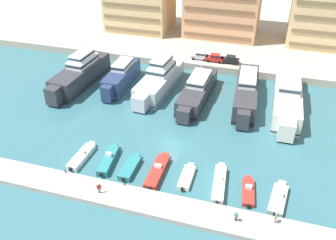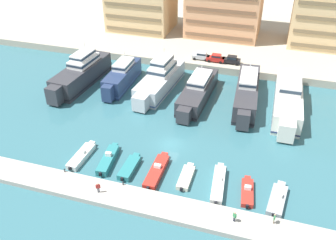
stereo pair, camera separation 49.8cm
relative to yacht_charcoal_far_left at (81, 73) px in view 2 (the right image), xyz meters
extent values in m
plane|color=#336670|center=(24.61, -15.24, -2.54)|extent=(400.00, 400.00, 0.00)
cube|color=#ADA38E|center=(24.61, 48.49, -1.69)|extent=(180.00, 70.00, 1.70)
cube|color=#A8A399|center=(24.61, -29.31, -2.15)|extent=(120.00, 4.47, 0.79)
cube|color=#333338|center=(0.02, 0.24, -0.48)|extent=(6.02, 17.44, 4.12)
cube|color=#333338|center=(-0.68, -9.39, -0.38)|extent=(2.80, 2.58, 3.50)
cube|color=black|center=(0.02, 0.24, -1.82)|extent=(6.08, 17.61, 0.24)
cube|color=white|center=(0.11, 1.52, 2.26)|extent=(4.25, 7.45, 1.36)
cube|color=#233342|center=(0.11, 1.52, 2.39)|extent=(4.30, 7.52, 0.49)
cube|color=white|center=(0.11, 1.52, 3.52)|extent=(3.31, 5.81, 1.18)
cube|color=#233342|center=(0.11, 1.52, 3.64)|extent=(3.35, 5.87, 0.42)
cylinder|color=silver|center=(0.19, 2.59, 5.01)|extent=(0.16, 0.16, 1.80)
cube|color=#333338|center=(0.67, 9.23, -1.41)|extent=(4.13, 1.19, 0.20)
cube|color=navy|center=(8.56, 2.14, -0.68)|extent=(3.89, 13.27, 3.72)
cube|color=navy|center=(8.65, -5.31, -0.59)|extent=(2.07, 1.89, 3.16)
cube|color=#334C7F|center=(8.56, 2.14, -1.89)|extent=(3.93, 13.40, 0.24)
cube|color=white|center=(8.55, 3.13, 1.84)|extent=(2.98, 5.59, 1.33)
cube|color=#233342|center=(8.55, 3.13, 1.98)|extent=(3.01, 5.65, 0.48)
cylinder|color=silver|center=(8.54, 3.97, 3.41)|extent=(0.16, 0.16, 1.80)
cube|color=navy|center=(8.48, 9.20, -1.52)|extent=(3.18, 0.94, 0.20)
cube|color=silver|center=(16.79, 2.80, -0.83)|extent=(6.29, 16.83, 3.43)
cube|color=silver|center=(16.02, -6.53, -0.74)|extent=(2.92, 2.69, 2.91)
cube|color=#334C7F|center=(16.79, 2.80, -1.94)|extent=(6.35, 17.00, 0.24)
cube|color=white|center=(16.89, 4.03, 1.74)|extent=(4.42, 7.21, 1.71)
cube|color=#233342|center=(16.89, 4.03, 1.91)|extent=(4.48, 7.29, 0.61)
cube|color=white|center=(16.89, 4.03, 3.30)|extent=(3.45, 5.63, 1.43)
cube|color=#233342|center=(16.89, 4.03, 3.45)|extent=(3.49, 5.68, 0.51)
cylinder|color=silver|center=(16.97, 5.07, 4.92)|extent=(0.16, 0.16, 1.80)
cube|color=silver|center=(17.49, 11.46, -1.60)|extent=(4.28, 1.24, 0.20)
cube|color=#333338|center=(25.26, 1.18, -0.97)|extent=(4.99, 16.86, 3.14)
cube|color=#333338|center=(24.93, -8.16, -0.89)|extent=(2.49, 2.28, 2.67)
cube|color=black|center=(25.26, 1.18, -1.99)|extent=(5.04, 17.03, 0.24)
cube|color=white|center=(25.31, 2.43, 1.28)|extent=(3.67, 7.14, 1.38)
cube|color=#233342|center=(25.31, 2.43, 1.42)|extent=(3.72, 7.21, 0.50)
cylinder|color=silver|center=(25.35, 3.48, 2.87)|extent=(0.16, 0.16, 1.80)
cube|color=#333338|center=(25.58, 9.98, -1.68)|extent=(3.76, 1.03, 0.20)
cube|color=#333338|center=(34.70, 3.06, -0.64)|extent=(5.30, 18.91, 3.80)
cube|color=#333338|center=(35.36, -7.19, -0.55)|extent=(2.39, 2.19, 3.23)
cube|color=black|center=(34.70, 3.06, -1.88)|extent=(5.35, 19.10, 0.24)
cube|color=white|center=(34.61, 4.46, 1.94)|extent=(3.70, 8.04, 1.36)
cube|color=#233342|center=(34.61, 4.46, 2.07)|extent=(3.75, 8.12, 0.49)
cylinder|color=silver|center=(34.54, 5.63, 3.52)|extent=(0.16, 0.16, 1.80)
cube|color=#333338|center=(34.07, 12.83, -1.50)|extent=(3.54, 1.12, 0.20)
cube|color=silver|center=(42.53, 2.65, -0.61)|extent=(5.28, 20.05, 3.87)
cube|color=silver|center=(42.74, -8.43, -0.51)|extent=(2.74, 2.50, 3.29)
cube|color=#192347|center=(42.53, 2.65, -1.86)|extent=(5.33, 20.25, 0.24)
cube|color=white|center=(42.50, 4.15, 2.20)|extent=(3.98, 8.45, 1.75)
cube|color=#233342|center=(42.50, 4.15, 2.38)|extent=(4.03, 8.54, 0.63)
cylinder|color=silver|center=(42.48, 5.41, 3.98)|extent=(0.16, 0.16, 1.80)
cube|color=silver|center=(42.33, 13.08, -1.48)|extent=(4.18, 0.98, 0.20)
cube|color=white|center=(12.10, -22.98, -2.09)|extent=(1.96, 6.31, 0.90)
cube|color=white|center=(12.22, -19.50, -2.09)|extent=(0.99, 0.82, 0.76)
cube|color=silver|center=(12.12, -22.51, -1.40)|extent=(0.98, 0.63, 0.48)
cube|color=#283847|center=(12.13, -22.23, -1.33)|extent=(0.88, 0.11, 0.29)
cube|color=black|center=(11.99, -26.29, -1.94)|extent=(0.37, 0.29, 0.60)
cube|color=teal|center=(16.59, -22.66, -2.01)|extent=(2.42, 6.79, 1.07)
cube|color=teal|center=(16.17, -19.03, -2.01)|extent=(1.00, 0.85, 0.91)
cube|color=silver|center=(16.53, -22.16, -1.18)|extent=(0.98, 0.70, 0.59)
cube|color=#283847|center=(16.50, -21.89, -1.09)|extent=(0.84, 0.17, 0.36)
cube|color=black|center=(16.98, -26.14, -1.86)|extent=(0.39, 0.32, 0.60)
cube|color=teal|center=(20.44, -23.33, -2.08)|extent=(1.86, 5.20, 0.92)
cube|color=teal|center=(20.45, -20.36, -2.08)|extent=(1.02, 0.84, 0.78)
cube|color=black|center=(20.44, -26.11, -1.93)|extent=(0.36, 0.28, 0.60)
cube|color=red|center=(24.70, -22.97, -2.05)|extent=(1.90, 7.37, 0.98)
cube|color=red|center=(24.67, -18.92, -2.05)|extent=(1.03, 0.84, 0.83)
cube|color=silver|center=(24.69, -22.42, -1.31)|extent=(1.02, 0.61, 0.51)
cube|color=#283847|center=(24.69, -22.14, -1.23)|extent=(0.93, 0.09, 0.30)
cube|color=black|center=(24.72, -26.83, -1.90)|extent=(0.36, 0.28, 0.60)
cube|color=beige|center=(29.22, -22.77, -2.19)|extent=(1.81, 5.05, 0.71)
cube|color=beige|center=(29.18, -19.91, -2.19)|extent=(0.96, 0.79, 0.60)
cube|color=black|center=(29.26, -25.47, -2.04)|extent=(0.36, 0.29, 0.60)
cube|color=white|center=(34.10, -22.98, -2.01)|extent=(2.36, 7.56, 1.06)
cube|color=white|center=(33.70, -18.95, -2.01)|extent=(0.98, 0.83, 0.90)
cube|color=silver|center=(34.04, -22.43, -1.30)|extent=(0.96, 0.69, 0.37)
cube|color=#283847|center=(34.01, -22.15, -1.25)|extent=(0.83, 0.16, 0.22)
cube|color=black|center=(34.47, -26.86, -1.86)|extent=(0.39, 0.31, 0.60)
cube|color=red|center=(38.29, -23.20, -2.19)|extent=(2.23, 5.41, 0.70)
cube|color=red|center=(37.96, -20.26, -2.19)|extent=(0.98, 0.84, 0.60)
cube|color=silver|center=(38.25, -22.81, -1.56)|extent=(0.96, 0.70, 0.56)
cube|color=#283847|center=(38.22, -22.53, -1.48)|extent=(0.82, 0.17, 0.33)
cube|color=black|center=(38.61, -26.00, -2.04)|extent=(0.39, 0.32, 0.60)
cube|color=#9EA3A8|center=(42.40, -23.47, -2.16)|extent=(2.67, 6.09, 0.77)
cube|color=#9EA3A8|center=(42.76, -20.13, -2.16)|extent=(1.22, 1.04, 0.65)
cube|color=silver|center=(42.45, -23.03, -1.53)|extent=(1.18, 0.72, 0.48)
cube|color=#283847|center=(42.48, -22.75, -1.46)|extent=(1.03, 0.19, 0.29)
cube|color=black|center=(42.07, -26.59, -2.01)|extent=(0.39, 0.32, 0.60)
cube|color=#B7BCC1|center=(22.34, 16.38, -0.12)|extent=(4.11, 1.73, 0.80)
cube|color=#B7BCC1|center=(22.49, 16.39, 0.62)|extent=(2.11, 1.58, 0.68)
cube|color=#1E2833|center=(22.49, 16.39, 0.62)|extent=(2.07, 1.59, 0.37)
cylinder|color=black|center=(20.99, 15.52, -0.52)|extent=(0.64, 0.22, 0.64)
cylinder|color=black|center=(20.98, 17.22, -0.52)|extent=(0.64, 0.22, 0.64)
cylinder|color=black|center=(23.69, 15.54, -0.52)|extent=(0.64, 0.22, 0.64)
cylinder|color=black|center=(23.68, 17.24, -0.52)|extent=(0.64, 0.22, 0.64)
cube|color=red|center=(25.84, 16.12, -0.12)|extent=(4.11, 1.73, 0.80)
cube|color=red|center=(25.99, 16.13, 0.62)|extent=(2.11, 1.57, 0.68)
cube|color=#1E2833|center=(25.99, 16.13, 0.62)|extent=(2.07, 1.59, 0.37)
cylinder|color=black|center=(24.49, 15.27, -0.52)|extent=(0.64, 0.22, 0.64)
cylinder|color=black|center=(24.48, 16.97, -0.52)|extent=(0.64, 0.22, 0.64)
cylinder|color=black|center=(27.19, 15.28, -0.52)|extent=(0.64, 0.22, 0.64)
cylinder|color=black|center=(27.18, 16.98, -0.52)|extent=(0.64, 0.22, 0.64)
cube|color=black|center=(29.42, 16.26, -0.12)|extent=(4.12, 1.75, 0.80)
cube|color=black|center=(29.57, 16.26, 0.62)|extent=(2.12, 1.59, 0.68)
cube|color=#1E2833|center=(29.57, 16.26, 0.62)|extent=(2.08, 1.60, 0.37)
cylinder|color=black|center=(28.08, 15.39, -0.52)|extent=(0.64, 0.23, 0.64)
cylinder|color=black|center=(28.06, 17.09, -0.52)|extent=(0.64, 0.23, 0.64)
cylinder|color=black|center=(30.78, 15.42, -0.52)|extent=(0.64, 0.23, 0.64)
cylinder|color=black|center=(30.76, 17.12, -0.52)|extent=(0.64, 0.23, 0.64)
cube|color=#7B6748|center=(1.64, 26.03, 0.78)|extent=(15.47, 0.24, 0.90)
cube|color=#7B6748|center=(1.64, 26.03, 4.02)|extent=(15.47, 0.24, 0.90)
cube|color=#7B6748|center=(1.64, 26.03, 7.26)|extent=(15.47, 0.24, 0.90)
cube|color=brown|center=(24.11, 27.88, 0.81)|extent=(17.25, 0.24, 0.90)
cube|color=brown|center=(24.11, 27.88, 4.12)|extent=(17.25, 0.24, 0.90)
cube|color=brown|center=(24.11, 27.88, 7.42)|extent=(17.25, 0.24, 0.90)
cube|color=#7B6748|center=(50.86, 28.33, 0.83)|extent=(17.86, 0.24, 0.90)
cube|color=#7B6748|center=(50.86, 28.33, 4.19)|extent=(17.86, 0.24, 0.90)
cube|color=#7B6748|center=(50.86, 28.33, 7.54)|extent=(17.86, 0.24, 0.90)
cylinder|color=#7A6B56|center=(42.15, -28.03, -1.37)|extent=(0.12, 0.12, 0.77)
cylinder|color=#7A6B56|center=(42.15, -28.19, -1.37)|extent=(0.12, 0.12, 0.77)
cube|color=#337F4C|center=(42.15, -28.11, -0.69)|extent=(0.21, 0.43, 0.59)
cylinder|color=#337F4C|center=(42.15, -27.85, -0.74)|extent=(0.09, 0.09, 0.59)
cylinder|color=#337F4C|center=(42.15, -28.37, -0.74)|extent=(0.09, 0.09, 0.59)
sphere|color=tan|center=(42.15, -28.11, -0.29)|extent=(0.21, 0.21, 0.21)
cylinder|color=#282D3D|center=(18.58, -29.67, -1.35)|extent=(0.13, 0.13, 0.82)
cylinder|color=#282D3D|center=(18.44, -29.74, -1.35)|extent=(0.13, 0.13, 0.82)
cube|color=red|center=(18.51, -29.71, -0.62)|extent=(0.51, 0.41, 0.63)
cylinder|color=red|center=(18.75, -29.58, -0.67)|extent=(0.10, 0.10, 0.63)
cylinder|color=red|center=(18.27, -29.84, -0.67)|extent=(0.10, 0.10, 0.63)
sphere|color=tan|center=(18.51, -29.71, -0.20)|extent=(0.23, 0.23, 0.23)
cylinder|color=#282D3D|center=(37.38, -29.37, -1.37)|extent=(0.12, 0.12, 0.77)
cylinder|color=#282D3D|center=(37.26, -29.28, -1.37)|extent=(0.12, 0.12, 0.77)
cube|color=#337F4C|center=(37.32, -29.32, -0.69)|extent=(0.47, 0.42, 0.59)
cylinder|color=#337F4C|center=(37.53, -29.47, -0.74)|extent=(0.09, 0.09, 0.59)
cylinder|color=#337F4C|center=(37.11, -29.18, -0.74)|extent=(0.09, 0.09, 0.59)
sphere|color=#A87A5B|center=(37.32, -29.32, -0.29)|extent=(0.21, 0.21, 0.21)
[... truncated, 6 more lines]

